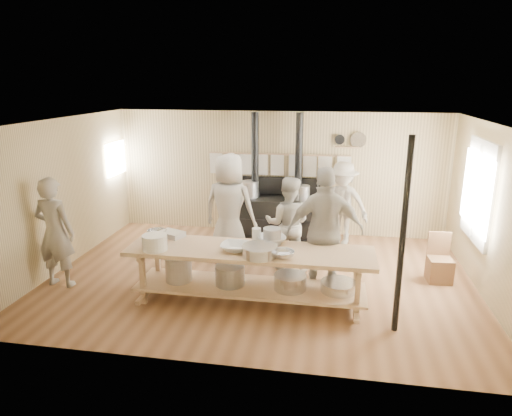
# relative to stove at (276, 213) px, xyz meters

# --- Properties ---
(ground) EXTENTS (7.00, 7.00, 0.00)m
(ground) POSITION_rel_stove_xyz_m (0.01, -2.12, -0.52)
(ground) COLOR brown
(ground) RESTS_ON ground
(room_shell) EXTENTS (7.00, 7.00, 7.00)m
(room_shell) POSITION_rel_stove_xyz_m (0.01, -2.12, 1.10)
(room_shell) COLOR tan
(room_shell) RESTS_ON ground
(window_right) EXTENTS (0.09, 1.50, 1.65)m
(window_right) POSITION_rel_stove_xyz_m (3.48, -1.52, 0.98)
(window_right) COLOR beige
(window_right) RESTS_ON ground
(left_opening) EXTENTS (0.00, 0.90, 0.90)m
(left_opening) POSITION_rel_stove_xyz_m (-3.44, -0.12, 1.08)
(left_opening) COLOR white
(left_opening) RESTS_ON ground
(stove) EXTENTS (1.90, 0.75, 2.60)m
(stove) POSITION_rel_stove_xyz_m (0.00, 0.00, 0.00)
(stove) COLOR black
(stove) RESTS_ON ground
(towel_rail) EXTENTS (3.00, 0.04, 0.47)m
(towel_rail) POSITION_rel_stove_xyz_m (0.01, 0.28, 1.03)
(towel_rail) COLOR tan
(towel_rail) RESTS_ON ground
(back_wall_shelf) EXTENTS (0.63, 0.14, 0.32)m
(back_wall_shelf) POSITION_rel_stove_xyz_m (1.47, 0.32, 1.48)
(back_wall_shelf) COLOR tan
(back_wall_shelf) RESTS_ON ground
(prep_table) EXTENTS (3.60, 0.90, 0.85)m
(prep_table) POSITION_rel_stove_xyz_m (-0.00, -3.02, -0.00)
(prep_table) COLOR tan
(prep_table) RESTS_ON ground
(support_post) EXTENTS (0.08, 0.08, 2.60)m
(support_post) POSITION_rel_stove_xyz_m (2.06, -3.47, 0.78)
(support_post) COLOR black
(support_post) RESTS_ON ground
(cook_far_left) EXTENTS (0.68, 0.47, 1.80)m
(cook_far_left) POSITION_rel_stove_xyz_m (-3.14, -2.94, 0.38)
(cook_far_left) COLOR #A49D91
(cook_far_left) RESTS_ON ground
(cook_left) EXTENTS (0.81, 0.63, 1.66)m
(cook_left) POSITION_rel_stove_xyz_m (0.42, -1.65, 0.31)
(cook_left) COLOR #A49D91
(cook_left) RESTS_ON ground
(cook_center) EXTENTS (1.06, 0.78, 1.99)m
(cook_center) POSITION_rel_stove_xyz_m (-0.66, -1.43, 0.47)
(cook_center) COLOR #A49D91
(cook_center) RESTS_ON ground
(cook_right) EXTENTS (1.24, 0.67, 2.00)m
(cook_right) POSITION_rel_stove_xyz_m (1.07, -2.48, 0.48)
(cook_right) COLOR #A49D91
(cook_right) RESTS_ON ground
(cook_by_window) EXTENTS (1.23, 0.96, 1.68)m
(cook_by_window) POSITION_rel_stove_xyz_m (1.36, -0.17, 0.32)
(cook_by_window) COLOR #A49D91
(cook_by_window) RESTS_ON ground
(chair) EXTENTS (0.40, 0.40, 0.80)m
(chair) POSITION_rel_stove_xyz_m (2.96, -1.74, -0.28)
(chair) COLOR brown
(chair) RESTS_ON ground
(bowl_white_a) EXTENTS (0.44, 0.44, 0.10)m
(bowl_white_a) POSITION_rel_stove_xyz_m (-0.19, -3.10, 0.38)
(bowl_white_a) COLOR white
(bowl_white_a) RESTS_ON prep_table
(bowl_steel_a) EXTENTS (0.43, 0.43, 0.10)m
(bowl_steel_a) POSITION_rel_stove_xyz_m (-1.54, -2.69, 0.38)
(bowl_steel_a) COLOR silver
(bowl_steel_a) RESTS_ON prep_table
(bowl_white_b) EXTENTS (0.56, 0.56, 0.10)m
(bowl_white_b) POSITION_rel_stove_xyz_m (0.28, -2.69, 0.38)
(bowl_white_b) COLOR white
(bowl_white_b) RESTS_ON prep_table
(bowl_steel_b) EXTENTS (0.34, 0.34, 0.10)m
(bowl_steel_b) POSITION_rel_stove_xyz_m (0.52, -3.26, 0.38)
(bowl_steel_b) COLOR silver
(bowl_steel_b) RESTS_ON prep_table
(roasting_pan) EXTENTS (0.45, 0.38, 0.09)m
(roasting_pan) POSITION_rel_stove_xyz_m (-1.30, -2.69, 0.37)
(roasting_pan) COLOR #B2B2B7
(roasting_pan) RESTS_ON prep_table
(mixing_bowl_large) EXTENTS (0.64, 0.64, 0.16)m
(mixing_bowl_large) POSITION_rel_stove_xyz_m (0.19, -3.27, 0.41)
(mixing_bowl_large) COLOR silver
(mixing_bowl_large) RESTS_ON prep_table
(bucket_galv) EXTENTS (0.32, 0.32, 0.25)m
(bucket_galv) POSITION_rel_stove_xyz_m (0.30, -2.76, 0.45)
(bucket_galv) COLOR gray
(bucket_galv) RESTS_ON prep_table
(deep_bowl_enamel) EXTENTS (0.46, 0.46, 0.22)m
(deep_bowl_enamel) POSITION_rel_stove_xyz_m (-1.34, -3.27, 0.44)
(deep_bowl_enamel) COLOR white
(deep_bowl_enamel) RESTS_ON prep_table
(pitcher) EXTENTS (0.18, 0.18, 0.22)m
(pitcher) POSITION_rel_stove_xyz_m (0.05, -2.69, 0.44)
(pitcher) COLOR white
(pitcher) RESTS_ON prep_table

